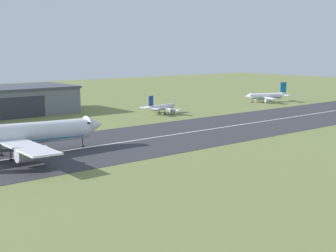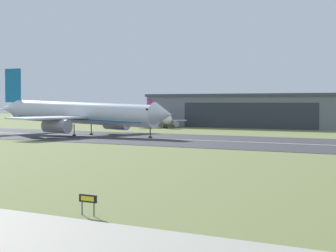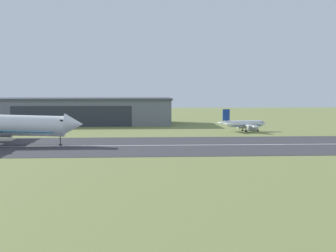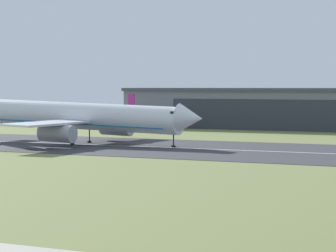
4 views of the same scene
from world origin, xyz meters
The scene contains 4 objects.
ground_plane centered at (0.00, 57.65, 0.00)m, with size 627.26×627.26×0.00m, color olive.
hangar_building centered at (-38.43, 194.35, 5.66)m, with size 80.50×31.38×11.29m.
airplane_landing centered at (-54.28, 116.59, 5.57)m, with size 56.82×46.70×17.71m.
airplane_parked_west centered at (-65.71, 168.85, 2.82)m, with size 20.21×19.01×9.71m.
Camera 4 is at (33.12, -21.64, 11.94)m, focal length 85.00 mm.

